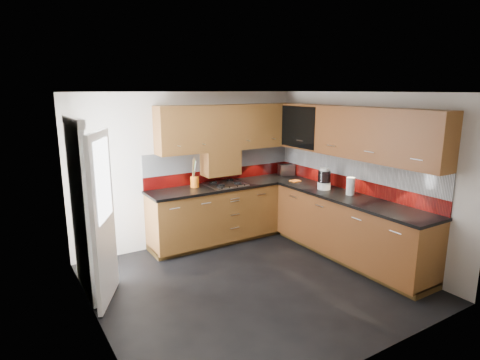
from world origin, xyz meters
TOP-DOWN VIEW (x-y plane):
  - room at (0.00, 0.00)m, footprint 4.00×3.80m
  - base_cabinets at (1.07, 0.72)m, footprint 2.70×3.20m
  - countertop at (1.05, 0.70)m, footprint 2.72×3.22m
  - backsplash at (1.28, 0.93)m, footprint 2.70×3.20m
  - upper_cabinets at (1.23, 0.78)m, footprint 2.50×3.20m
  - extractor_hood at (0.45, 1.64)m, footprint 0.60×0.33m
  - glass_cabinet at (1.71, 1.07)m, footprint 0.32×0.80m
  - back_door at (-1.78, 0.75)m, footprint 0.42×1.19m
  - gas_hob at (0.45, 1.47)m, footprint 0.59×0.52m
  - utensil_pot at (-0.03, 1.60)m, footprint 0.13×0.13m
  - toaster at (1.75, 1.56)m, footprint 0.31×0.24m
  - food_processor at (1.59, 0.44)m, footprint 0.20×0.20m
  - paper_towel at (1.68, -0.01)m, footprint 0.14×0.14m
  - orange_cloth at (1.55, 1.08)m, footprint 0.17×0.15m

SIDE VIEW (x-z plane):
  - base_cabinets at x=1.07m, z-range -0.04..0.91m
  - countertop at x=1.05m, z-range 0.90..0.94m
  - orange_cloth at x=1.55m, z-range 0.94..0.96m
  - gas_hob at x=0.45m, z-range 0.93..0.98m
  - back_door at x=-1.78m, z-range 0.01..2.05m
  - toaster at x=1.75m, z-range 0.94..1.13m
  - utensil_pot at x=-0.03m, z-range 0.81..1.28m
  - paper_towel at x=1.68m, z-range 0.94..1.19m
  - food_processor at x=1.59m, z-range 0.93..1.26m
  - backsplash at x=1.28m, z-range 0.94..1.48m
  - extractor_hood at x=0.45m, z-range 1.08..1.48m
  - room at x=0.00m, z-range 0.18..2.82m
  - upper_cabinets at x=1.23m, z-range 1.48..2.20m
  - glass_cabinet at x=1.71m, z-range 1.54..2.20m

